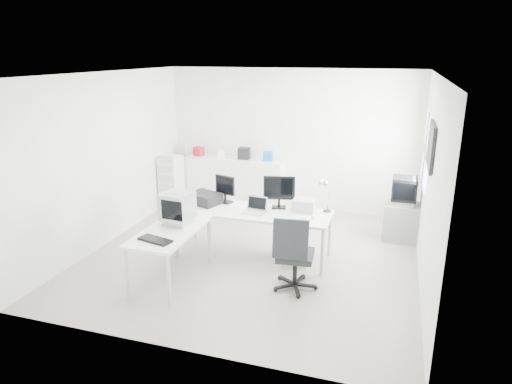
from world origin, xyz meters
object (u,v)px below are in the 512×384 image
(inkjet_printer, at_px, (205,198))
(lcd_monitor_large, at_px, (279,192))
(laptop, at_px, (254,206))
(crt_monitor, at_px, (177,208))
(drawer_pedestal, at_px, (297,242))
(lcd_monitor_small, at_px, (225,189))
(main_desk, at_px, (253,233))
(tv_cabinet, at_px, (401,222))
(filing_cabinet, at_px, (172,183))
(laser_printer, at_px, (304,205))
(sideboard, at_px, (235,182))
(crt_tv, at_px, (404,191))
(side_desk, at_px, (171,255))
(office_chair, at_px, (295,252))

(inkjet_printer, xyz_separation_m, lcd_monitor_large, (1.20, 0.15, 0.17))
(laptop, bearing_deg, lcd_monitor_large, 56.85)
(crt_monitor, bearing_deg, drawer_pedestal, 36.10)
(lcd_monitor_small, bearing_deg, main_desk, -7.57)
(lcd_monitor_small, bearing_deg, inkjet_printer, -136.56)
(drawer_pedestal, xyz_separation_m, tv_cabinet, (1.52, 1.32, 0.02))
(laptop, bearing_deg, tv_cabinet, 41.51)
(lcd_monitor_large, xyz_separation_m, laptop, (-0.30, -0.35, -0.14))
(lcd_monitor_small, bearing_deg, filing_cabinet, 157.02)
(main_desk, bearing_deg, laser_printer, 16.35)
(laser_printer, relative_size, sideboard, 0.16)
(crt_tv, distance_m, filing_cabinet, 4.52)
(crt_monitor, relative_size, crt_tv, 0.93)
(side_desk, xyz_separation_m, laser_printer, (1.60, 1.32, 0.47))
(office_chair, bearing_deg, main_desk, 131.29)
(laser_printer, height_order, office_chair, office_chair)
(main_desk, distance_m, filing_cabinet, 2.85)
(side_desk, xyz_separation_m, drawer_pedestal, (1.55, 1.15, -0.08))
(tv_cabinet, height_order, sideboard, sideboard)
(laptop, bearing_deg, filing_cabinet, 149.86)
(crt_tv, bearing_deg, main_desk, -148.38)
(office_chair, bearing_deg, lcd_monitor_small, 137.78)
(main_desk, distance_m, crt_monitor, 1.35)
(sideboard, bearing_deg, laptop, -63.77)
(office_chair, relative_size, filing_cabinet, 0.99)
(lcd_monitor_small, distance_m, laser_printer, 1.31)
(main_desk, relative_size, crt_monitor, 5.14)
(main_desk, xyz_separation_m, sideboard, (-1.09, 2.21, 0.13))
(side_desk, xyz_separation_m, office_chair, (1.71, 0.27, 0.16))
(drawer_pedestal, distance_m, crt_monitor, 1.92)
(side_desk, distance_m, sideboard, 3.32)
(lcd_monitor_large, height_order, office_chair, lcd_monitor_large)
(lcd_monitor_small, xyz_separation_m, lcd_monitor_large, (0.90, 0.00, 0.03))
(lcd_monitor_large, relative_size, office_chair, 0.47)
(lcd_monitor_small, height_order, sideboard, lcd_monitor_small)
(laptop, xyz_separation_m, crt_tv, (2.17, 1.47, -0.00))
(tv_cabinet, relative_size, sideboard, 0.32)
(laptop, distance_m, sideboard, 2.60)
(drawer_pedestal, distance_m, office_chair, 0.92)
(inkjet_printer, xyz_separation_m, sideboard, (-0.24, 2.11, -0.33))
(lcd_monitor_large, xyz_separation_m, crt_tv, (1.87, 1.12, -0.14))
(main_desk, bearing_deg, inkjet_printer, 173.29)
(lcd_monitor_large, distance_m, laser_printer, 0.43)
(main_desk, xyz_separation_m, laser_printer, (0.75, 0.22, 0.47))
(crt_monitor, height_order, office_chair, crt_monitor)
(lcd_monitor_small, xyz_separation_m, sideboard, (-0.54, 1.96, -0.47))
(lcd_monitor_small, relative_size, tv_cabinet, 0.70)
(main_desk, height_order, side_desk, same)
(inkjet_printer, distance_m, laser_printer, 1.60)
(sideboard, bearing_deg, main_desk, -63.79)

